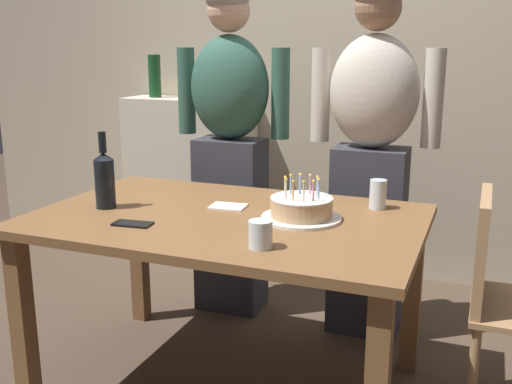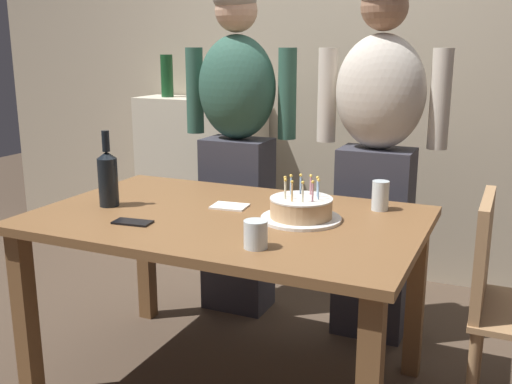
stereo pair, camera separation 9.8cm
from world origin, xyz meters
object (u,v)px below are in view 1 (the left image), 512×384
at_px(person_man_bearded, 230,148).
at_px(wine_bottle, 105,178).
at_px(water_glass_far, 261,234).
at_px(napkin_stack, 228,207).
at_px(birthday_cake, 301,209).
at_px(water_glass_near, 378,194).
at_px(person_woman_cardigan, 371,157).
at_px(dining_chair, 507,292).
at_px(cell_phone, 133,224).

bearing_deg(person_man_bearded, wine_bottle, 75.78).
height_order(water_glass_far, napkin_stack, water_glass_far).
height_order(birthday_cake, water_glass_near, birthday_cake).
bearing_deg(person_woman_cardigan, birthday_cake, 78.84).
distance_m(wine_bottle, napkin_stack, 0.51).
bearing_deg(birthday_cake, person_woman_cardigan, 78.84).
xyz_separation_m(birthday_cake, water_glass_far, (-0.03, -0.36, 0.01)).
bearing_deg(water_glass_far, person_woman_cardigan, 81.29).
bearing_deg(person_woman_cardigan, dining_chair, 137.85).
bearing_deg(napkin_stack, water_glass_far, -53.76).
bearing_deg(wine_bottle, person_woman_cardigan, 40.71).
height_order(wine_bottle, napkin_stack, wine_bottle).
bearing_deg(water_glass_near, birthday_cake, -132.41).
distance_m(cell_phone, napkin_stack, 0.42).
bearing_deg(person_man_bearded, birthday_cake, 131.64).
bearing_deg(dining_chair, napkin_stack, 92.98).
distance_m(birthday_cake, cell_phone, 0.63).
distance_m(cell_phone, person_woman_cardigan, 1.19).
height_order(person_man_bearded, dining_chair, person_man_bearded).
distance_m(cell_phone, person_man_bearded, 0.97).
bearing_deg(wine_bottle, birthday_cake, 9.30).
relative_size(water_glass_near, person_man_bearded, 0.07).
bearing_deg(napkin_stack, person_man_bearded, 113.18).
relative_size(cell_phone, dining_chair, 0.17).
relative_size(water_glass_near, person_woman_cardigan, 0.07).
relative_size(wine_bottle, person_man_bearded, 0.19).
distance_m(wine_bottle, person_man_bearded, 0.82).
height_order(water_glass_near, napkin_stack, water_glass_near).
relative_size(wine_bottle, napkin_stack, 2.19).
relative_size(birthday_cake, water_glass_far, 3.31).
bearing_deg(wine_bottle, water_glass_far, -16.79).
bearing_deg(water_glass_near, person_woman_cardigan, 105.21).
bearing_deg(wine_bottle, napkin_stack, 21.43).
distance_m(person_man_bearded, person_woman_cardigan, 0.72).
bearing_deg(birthday_cake, person_man_bearded, 131.64).
distance_m(napkin_stack, person_woman_cardigan, 0.78).
bearing_deg(water_glass_far, wine_bottle, 163.21).
bearing_deg(water_glass_far, water_glass_near, 66.89).
height_order(wine_bottle, person_man_bearded, person_man_bearded).
height_order(cell_phone, person_woman_cardigan, person_woman_cardigan).
xyz_separation_m(water_glass_far, person_woman_cardigan, (0.16, 1.03, 0.09)).
height_order(birthday_cake, person_man_bearded, person_man_bearded).
relative_size(water_glass_far, napkin_stack, 0.65).
relative_size(water_glass_near, cell_phone, 0.83).
distance_m(cell_phone, dining_chair, 1.39).
xyz_separation_m(wine_bottle, person_man_bearded, (0.20, 0.80, 0.01)).
height_order(cell_phone, dining_chair, dining_chair).
relative_size(birthday_cake, cell_phone, 2.13).
distance_m(birthday_cake, napkin_stack, 0.34).
bearing_deg(birthday_cake, water_glass_far, -94.12).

